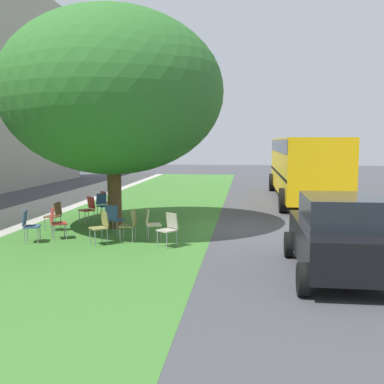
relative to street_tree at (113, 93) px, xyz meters
The scene contains 16 objects.
ground 5.40m from the street_tree, 88.64° to the right, with size 80.00×80.00×0.00m, color #424247.
grass_verge 4.23m from the street_tree, 62.27° to the right, with size 48.00×6.00×0.01m, color #3D752D.
street_tree is the anchor object (origin of this frame).
chair_0 3.87m from the street_tree, 165.76° to the right, with size 0.52×0.51×0.88m.
chair_1 4.38m from the street_tree, behind, with size 0.59×0.59×0.88m.
chair_2 4.14m from the street_tree, 110.77° to the left, with size 0.45×0.46×0.88m.
chair_3 4.23m from the street_tree, 28.19° to the left, with size 0.59×0.59×0.88m.
chair_4 4.91m from the street_tree, 138.15° to the right, with size 0.58×0.58×0.88m.
chair_5 4.71m from the street_tree, 144.26° to the left, with size 0.51×0.52×0.88m.
chair_6 3.95m from the street_tree, 56.22° to the left, with size 0.59×0.58×0.88m.
chair_7 4.67m from the street_tree, 23.43° to the left, with size 0.59×0.59×0.88m.
chair_8 4.35m from the street_tree, 138.05° to the right, with size 0.53×0.53×0.88m.
chair_9 4.29m from the street_tree, 152.61° to the right, with size 0.43×0.43×0.88m.
chair_10 4.29m from the street_tree, 147.63° to the left, with size 0.57×0.57×0.88m.
parked_car 8.25m from the street_tree, 127.03° to the right, with size 3.70×1.92×1.65m.
school_bus 10.64m from the street_tree, 41.00° to the right, with size 10.40×2.80×2.88m.
Camera 1 is at (-14.04, -0.78, 2.72)m, focal length 42.92 mm.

